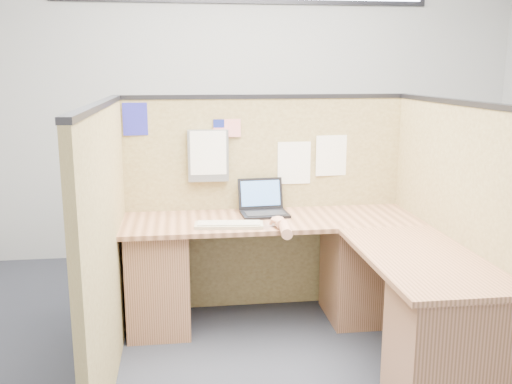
{
  "coord_description": "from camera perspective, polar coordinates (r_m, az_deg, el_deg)",
  "views": [
    {
      "loc": [
        -0.58,
        -2.93,
        1.7
      ],
      "look_at": [
        -0.13,
        0.5,
        0.95
      ],
      "focal_mm": 40.0,
      "sensor_mm": 36.0,
      "label": 1
    }
  ],
  "objects": [
    {
      "name": "floor",
      "position": [
        3.44,
        3.33,
        -17.43
      ],
      "size": [
        5.0,
        5.0,
        0.0
      ],
      "primitive_type": "plane",
      "color": "black",
      "rests_on": "ground"
    },
    {
      "name": "wall_back",
      "position": [
        5.23,
        -1.19,
        8.89
      ],
      "size": [
        5.0,
        0.0,
        5.0
      ],
      "primitive_type": "plane",
      "rotation": [
        1.57,
        0.0,
        0.0
      ],
      "color": "#A2A4A8",
      "rests_on": "floor"
    },
    {
      "name": "cubicle_partitions",
      "position": [
        3.54,
        2.18,
        -3.1
      ],
      "size": [
        2.06,
        1.83,
        1.53
      ],
      "color": "olive",
      "rests_on": "floor"
    },
    {
      "name": "l_desk",
      "position": [
        3.56,
        5.48,
        -9.41
      ],
      "size": [
        1.95,
        1.75,
        0.73
      ],
      "color": "brown",
      "rests_on": "floor"
    },
    {
      "name": "laptop",
      "position": [
        3.91,
        0.74,
        -1.32
      ],
      "size": [
        0.33,
        0.32,
        0.23
      ],
      "rotation": [
        0.0,
        0.0,
        0.06
      ],
      "color": "black",
      "rests_on": "l_desk"
    },
    {
      "name": "keyboard",
      "position": [
        3.58,
        -2.72,
        -3.29
      ],
      "size": [
        0.44,
        0.19,
        0.03
      ],
      "rotation": [
        0.0,
        0.0,
        -0.1
      ],
      "color": "gray",
      "rests_on": "l_desk"
    },
    {
      "name": "mouse",
      "position": [
        3.59,
        2.21,
        -3.16
      ],
      "size": [
        0.11,
        0.08,
        0.04
      ],
      "primitive_type": "ellipsoid",
      "rotation": [
        0.0,
        0.0,
        -0.23
      ],
      "color": "silver",
      "rests_on": "l_desk"
    },
    {
      "name": "hand_forearm",
      "position": [
        3.47,
        2.72,
        -3.47
      ],
      "size": [
        0.1,
        0.35,
        0.07
      ],
      "color": "tan",
      "rests_on": "l_desk"
    },
    {
      "name": "blue_poster",
      "position": [
        3.93,
        -11.99,
        7.14
      ],
      "size": [
        0.16,
        0.01,
        0.22
      ],
      "primitive_type": "cube",
      "rotation": [
        0.0,
        0.0,
        0.06
      ],
      "color": "#202196",
      "rests_on": "cubicle_partitions"
    },
    {
      "name": "american_flag",
      "position": [
        3.92,
        -3.22,
        6.24
      ],
      "size": [
        0.19,
        0.01,
        0.33
      ],
      "color": "olive",
      "rests_on": "cubicle_partitions"
    },
    {
      "name": "file_holder",
      "position": [
        3.92,
        -4.81,
        3.67
      ],
      "size": [
        0.28,
        0.05,
        0.36
      ],
      "color": "slate",
      "rests_on": "cubicle_partitions"
    },
    {
      "name": "paper_left",
      "position": [
        4.09,
        7.55,
        3.63
      ],
      "size": [
        0.23,
        0.02,
        0.29
      ],
      "primitive_type": "cube",
      "rotation": [
        0.0,
        0.0,
        0.07
      ],
      "color": "white",
      "rests_on": "cubicle_partitions"
    },
    {
      "name": "paper_right",
      "position": [
        4.04,
        3.83,
        2.91
      ],
      "size": [
        0.24,
        0.01,
        0.3
      ],
      "primitive_type": "cube",
      "rotation": [
        0.0,
        0.0,
        0.01
      ],
      "color": "white",
      "rests_on": "cubicle_partitions"
    }
  ]
}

